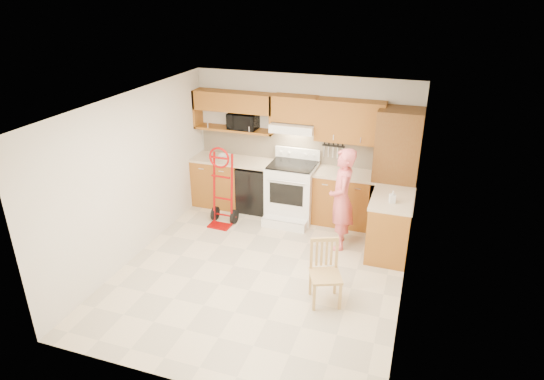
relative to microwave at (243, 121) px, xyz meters
The scene contains 28 objects.
floor 2.87m from the microwave, 62.55° to the right, with size 4.00×4.50×0.02m, color beige.
ceiling 2.51m from the microwave, 62.55° to the right, with size 4.00×4.50×0.02m, color white.
wall_back 1.16m from the microwave, ahead, with size 4.00×0.02×2.50m, color silver.
wall_front 4.49m from the microwave, 76.00° to the right, with size 4.00×0.02×2.50m, color silver.
wall_left 2.31m from the microwave, 113.97° to the right, with size 0.02×4.50×2.50m, color silver.
wall_right 3.75m from the microwave, 33.98° to the right, with size 0.02×4.50×2.50m, color silver.
backsplash 1.18m from the microwave, ahead, with size 3.92×0.03×0.55m, color beige.
lower_cab_left 1.28m from the microwave, 163.87° to the right, with size 0.90×0.60×0.90m, color brown.
dishwasher 1.25m from the microwave, 25.49° to the right, with size 0.60×0.60×0.85m, color black.
lower_cab_right 2.25m from the microwave, ahead, with size 1.14×0.60×0.90m, color brown.
countertop_left 0.75m from the microwave, 141.03° to the right, with size 1.50×0.63×0.04m, color beige.
countertop_right 2.05m from the microwave, ahead, with size 1.14×0.63×0.04m, color beige.
cab_return_right 3.17m from the microwave, 18.57° to the right, with size 0.60×1.00×0.90m, color brown.
countertop_return 3.02m from the microwave, 18.57° to the right, with size 0.63×1.00×0.04m, color beige.
pantry_tall 2.80m from the microwave, ahead, with size 0.70×0.60×2.10m, color brown.
upper_cab_left 0.38m from the microwave, behind, with size 1.50×0.33×0.34m, color brown.
upper_shelf_mw 0.23m from the microwave, behind, with size 1.50×0.33×0.04m, color brown.
upper_cab_center 1.01m from the microwave, ahead, with size 0.76×0.33×0.44m, color brown.
upper_cab_right 1.92m from the microwave, ahead, with size 1.14×0.33×0.70m, color brown.
range_hood 0.97m from the microwave, ahead, with size 0.76×0.46×0.14m, color white.
knife_strip 1.68m from the microwave, ahead, with size 0.40×0.05×0.29m, color black, non-canonical shape.
microwave is the anchor object (origin of this frame).
range 1.47m from the microwave, 16.94° to the right, with size 0.82×1.08×1.21m, color white, non-canonical shape.
person 2.39m from the microwave, 26.00° to the right, with size 0.60×0.39×1.65m, color #E26269.
hand_truck 1.35m from the microwave, 94.45° to the right, with size 0.50×0.46×1.28m, color #9A0706, non-canonical shape.
dining_chair 3.49m from the microwave, 49.53° to the right, with size 0.39×0.43×0.87m, color tan, non-canonical shape.
soap_bottle 3.05m from the microwave, 21.68° to the right, with size 0.08×0.09×0.19m, color white.
bowl 0.76m from the microwave, 158.14° to the right, with size 0.23×0.23×0.06m, color white.
Camera 1 is at (2.02, -5.47, 3.88)m, focal length 30.88 mm.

